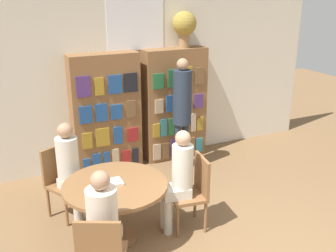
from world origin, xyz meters
The scene contains 12 objects.
wall_back centered at (0.00, 3.25, 1.51)m, with size 6.40×0.07×3.00m.
bookshelf_left centered at (-0.58, 3.06, 0.90)m, with size 1.03×0.34×1.81m.
bookshelf_right centered at (0.58, 3.06, 0.90)m, with size 1.03×0.34×1.81m.
flower_vase centered at (0.74, 3.06, 2.15)m, with size 0.37×0.37×0.56m.
reading_table centered at (-1.03, 1.21, 0.58)m, with size 1.14×1.14×0.70m.
chair_left_side centered at (-1.46, 2.01, 0.49)m, with size 0.54×0.54×0.88m.
chair_far_side centered at (-0.13, 1.09, 0.49)m, with size 0.45×0.45×0.88m.
seated_reader_left centered at (-1.37, 1.85, 0.70)m, with size 0.38×0.41×1.24m.
seated_reader_right centered at (-0.31, 1.11, 0.69)m, with size 0.38×0.28×1.23m.
seated_reader_back centered at (-1.34, 0.55, 0.70)m, with size 0.39×0.42×1.23m.
librarian_standing centered at (0.46, 2.55, 1.06)m, with size 0.28×0.55×1.74m.
open_book_on_table centered at (-1.07, 1.21, 0.72)m, with size 0.24×0.18×0.03m.
Camera 1 is at (-2.10, -2.47, 2.70)m, focal length 42.00 mm.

